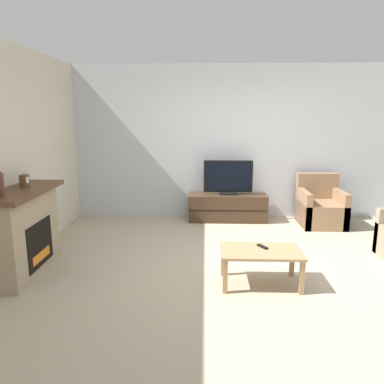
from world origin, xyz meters
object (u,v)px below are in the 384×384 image
object	(u,v)px
tv_stand	(228,207)
coffee_table	(261,255)
mantel_clock	(24,181)
mantel_vase_left	(0,185)
tv	(228,179)
armchair	(320,208)
fireplace	(22,231)
remote	(262,247)

from	to	relation	value
tv_stand	coffee_table	world-z (taller)	tv_stand
mantel_clock	coffee_table	xyz separation A→B (m)	(2.73, -0.33, -0.75)
mantel_vase_left	tv_stand	xyz separation A→B (m)	(2.51, 2.71, -0.91)
mantel_vase_left	mantel_clock	bearing A→B (deg)	89.91
tv	mantel_clock	bearing A→B (deg)	-138.88
tv	armchair	bearing A→B (deg)	-7.17
fireplace	coffee_table	size ratio (longest dim) A/B	1.46
mantel_clock	remote	size ratio (longest dim) A/B	1.01
tv_stand	armchair	xyz separation A→B (m)	(1.56, -0.20, 0.04)
fireplace	tv	xyz separation A→B (m)	(2.53, 2.32, 0.23)
tv	fireplace	bearing A→B (deg)	-137.46
mantel_vase_left	remote	bearing A→B (deg)	5.43
armchair	coffee_table	size ratio (longest dim) A/B	0.96
tv	coffee_table	bearing A→B (deg)	-85.09
tv_stand	coffee_table	bearing A→B (deg)	-85.09
mantel_clock	tv_stand	size ratio (longest dim) A/B	0.11
coffee_table	remote	world-z (taller)	remote
mantel_vase_left	armchair	xyz separation A→B (m)	(4.07, 2.51, -0.87)
armchair	coffee_table	xyz separation A→B (m)	(-1.34, -2.32, 0.06)
mantel_vase_left	remote	world-z (taller)	mantel_vase_left
mantel_vase_left	mantel_clock	distance (m)	0.52
armchair	remote	size ratio (longest dim) A/B	5.70
fireplace	coffee_table	distance (m)	2.76
tv	armchair	xyz separation A→B (m)	(1.56, -0.20, -0.47)
coffee_table	armchair	bearing A→B (deg)	59.97
tv_stand	armchair	size ratio (longest dim) A/B	1.61
tv_stand	remote	distance (m)	2.46
fireplace	armchair	bearing A→B (deg)	27.45
tv	armchair	world-z (taller)	tv
tv_stand	remote	size ratio (longest dim) A/B	9.17
armchair	mantel_vase_left	bearing A→B (deg)	-148.37
fireplace	tv_stand	world-z (taller)	fireplace
mantel_vase_left	remote	size ratio (longest dim) A/B	1.86
mantel_clock	tv	bearing A→B (deg)	41.12
coffee_table	remote	bearing A→B (deg)	71.40
mantel_vase_left	fireplace	bearing A→B (deg)	92.48
fireplace	remote	size ratio (longest dim) A/B	8.65
tv_stand	coffee_table	distance (m)	2.54
tv	remote	bearing A→B (deg)	-84.32
mantel_vase_left	tv	size ratio (longest dim) A/B	0.32
tv	armchair	size ratio (longest dim) A/B	1.00
mantel_clock	tv_stand	distance (m)	3.44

